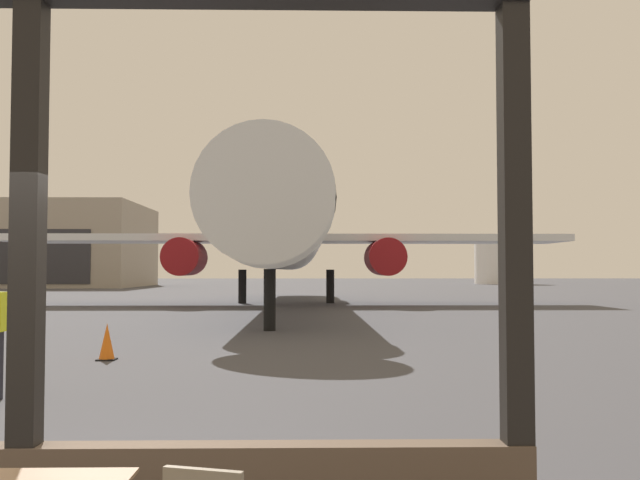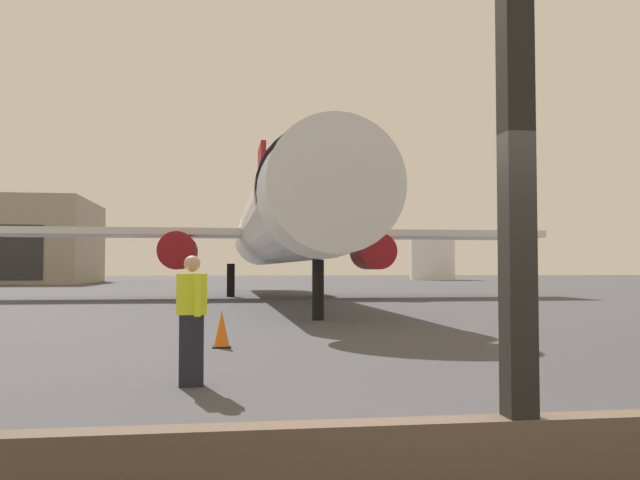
{
  "view_description": "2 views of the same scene",
  "coord_description": "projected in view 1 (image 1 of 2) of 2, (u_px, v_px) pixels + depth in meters",
  "views": [
    {
      "loc": [
        2.01,
        -5.13,
        1.8
      ],
      "look_at": [
        2.38,
        14.37,
        2.64
      ],
      "focal_mm": 39.72,
      "sensor_mm": 36.0,
      "label": 1
    },
    {
      "loc": [
        -2.01,
        -4.39,
        1.56
      ],
      "look_at": [
        1.33,
        18.47,
        2.54
      ],
      "focal_mm": 37.98,
      "sensor_mm": 36.0,
      "label": 2
    }
  ],
  "objects": [
    {
      "name": "ground_plane",
      "position": [
        275.0,
        299.0,
        44.97
      ],
      "size": [
        220.0,
        220.0,
        0.0
      ],
      "primitive_type": "plane",
      "color": "#424247"
    },
    {
      "name": "window_frame",
      "position": [
        27.0,
        314.0,
        5.07
      ],
      "size": [
        7.27,
        0.24,
        4.0
      ],
      "color": "brown",
      "rests_on": "ground"
    },
    {
      "name": "airplane",
      "position": [
        284.0,
        231.0,
        35.19
      ],
      "size": [
        29.47,
        35.23,
        10.71
      ],
      "color": "silver",
      "rests_on": "ground"
    },
    {
      "name": "traffic_cone",
      "position": [
        107.0,
        343.0,
        14.18
      ],
      "size": [
        0.36,
        0.36,
        0.74
      ],
      "color": "orange",
      "rests_on": "ground"
    },
    {
      "name": "distant_hangar",
      "position": [
        52.0,
        246.0,
        78.43
      ],
      "size": [
        19.93,
        17.53,
        9.04
      ],
      "color": "#9E9384",
      "rests_on": "ground"
    },
    {
      "name": "fuel_storage_tank",
      "position": [
        499.0,
        261.0,
        92.69
      ],
      "size": [
        6.3,
        6.3,
        6.14
      ],
      "primitive_type": "cylinder",
      "color": "white",
      "rests_on": "ground"
    }
  ]
}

